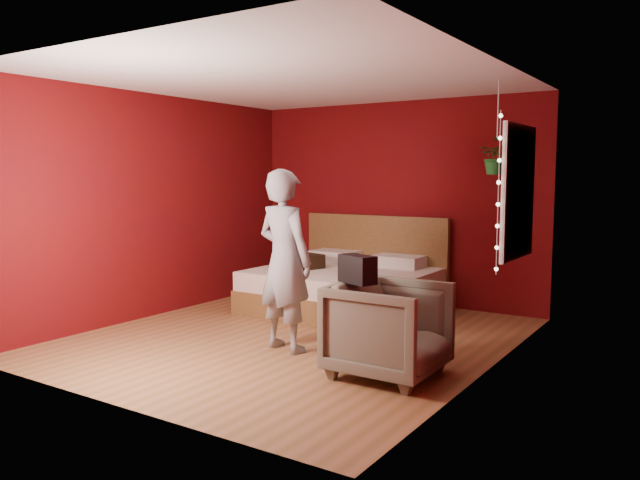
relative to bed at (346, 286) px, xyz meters
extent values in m
plane|color=#915D3A|center=(0.23, -1.42, -0.29)|extent=(4.50, 4.50, 0.00)
cube|color=#560A09|center=(0.23, 0.84, 1.01)|extent=(4.00, 0.02, 2.60)
cube|color=#560A09|center=(0.23, -3.68, 1.01)|extent=(4.00, 0.02, 2.60)
cube|color=#560A09|center=(-1.78, -1.42, 1.01)|extent=(0.02, 4.50, 2.60)
cube|color=#560A09|center=(2.24, -1.42, 1.01)|extent=(0.02, 4.50, 2.60)
cube|color=silver|center=(0.23, -1.42, 2.32)|extent=(4.00, 4.50, 0.02)
cube|color=white|center=(2.20, -0.52, 1.21)|extent=(0.04, 0.97, 1.27)
cube|color=black|center=(2.19, -0.52, 1.21)|extent=(0.02, 0.85, 1.15)
cube|color=white|center=(2.18, -0.52, 1.21)|extent=(0.03, 0.05, 1.15)
cube|color=white|center=(2.18, -0.52, 1.21)|extent=(0.03, 0.85, 0.05)
cylinder|color=silver|center=(2.17, -1.05, 1.21)|extent=(0.01, 0.01, 1.45)
sphere|color=#FFF2CC|center=(2.17, -1.05, 0.53)|extent=(0.04, 0.04, 0.04)
sphere|color=#FFF2CC|center=(2.17, -1.05, 0.72)|extent=(0.04, 0.04, 0.04)
sphere|color=#FFF2CC|center=(2.17, -1.05, 0.92)|extent=(0.04, 0.04, 0.04)
sphere|color=#FFF2CC|center=(2.17, -1.05, 1.11)|extent=(0.04, 0.04, 0.04)
sphere|color=#FFF2CC|center=(2.17, -1.05, 1.30)|extent=(0.04, 0.04, 0.04)
sphere|color=#FFF2CC|center=(2.17, -1.05, 1.50)|extent=(0.04, 0.04, 0.04)
sphere|color=#FFF2CC|center=(2.17, -1.05, 1.69)|extent=(0.04, 0.04, 0.04)
sphere|color=#FFF2CC|center=(2.17, -1.05, 1.88)|extent=(0.04, 0.04, 0.04)
cube|color=brown|center=(0.00, -0.10, -0.15)|extent=(2.06, 1.75, 0.29)
cube|color=silver|center=(0.00, -0.10, 0.11)|extent=(2.01, 1.71, 0.23)
cube|color=brown|center=(0.00, 0.74, 0.27)|extent=(2.06, 0.08, 1.13)
cube|color=silver|center=(-0.46, 0.49, 0.29)|extent=(0.62, 0.39, 0.14)
cube|color=silver|center=(0.46, 0.49, 0.29)|extent=(0.62, 0.39, 0.14)
imported|color=gray|center=(0.41, -1.83, 0.56)|extent=(0.68, 0.51, 1.72)
imported|color=#64624F|center=(1.59, -1.99, 0.10)|extent=(0.88, 0.85, 0.79)
cube|color=black|center=(1.40, -2.19, 0.61)|extent=(0.35, 0.26, 0.23)
cube|color=black|center=(-0.53, -0.28, 0.31)|extent=(0.60, 0.60, 0.17)
cylinder|color=silver|center=(1.89, -0.22, 2.02)|extent=(0.01, 0.01, 0.57)
imported|color=#17511F|center=(1.89, -0.22, 1.55)|extent=(0.39, 0.36, 0.37)
camera|label=1|loc=(3.86, -6.52, 1.37)|focal=35.00mm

